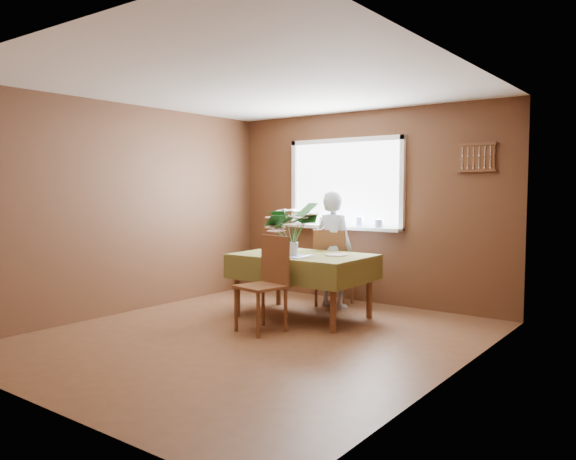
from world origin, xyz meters
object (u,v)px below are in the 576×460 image
Objects in this scene: chair_near at (267,279)px; chair_far at (332,265)px; flower_bouquet at (293,225)px; seated_woman at (334,249)px; dining_table at (303,262)px.

chair_far is at bearing 105.23° from chair_near.
seated_woman is at bearing 91.95° from flower_bouquet.
chair_near is at bearing -87.74° from dining_table.
seated_woman is (-0.06, 1.41, 0.19)m from chair_near.
dining_table is 0.49m from flower_bouquet.
flower_bouquet is (-0.03, 0.50, 0.54)m from chair_near.
chair_near is (0.10, -1.44, 0.01)m from chair_far.
chair_far is at bearing 93.26° from dining_table.
dining_table is 1.06× the size of seated_woman.
flower_bouquet reaches higher than chair_near.
flower_bouquet reaches higher than dining_table.
seated_woman is at bearing 90.00° from dining_table.
dining_table is 1.55× the size of chair_near.
flower_bouquet is at bearing 104.59° from chair_near.
chair_far is (-0.06, 0.73, -0.12)m from dining_table.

